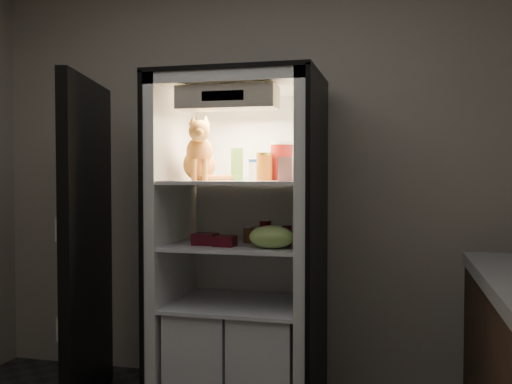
% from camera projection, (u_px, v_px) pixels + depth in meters
% --- Properties ---
extents(room_shell, '(3.60, 3.60, 3.60)m').
position_uv_depth(room_shell, '(130.00, 86.00, 1.87)').
color(room_shell, white).
rests_on(room_shell, floor).
extents(refrigerator, '(0.90, 0.72, 1.88)m').
position_uv_depth(refrigerator, '(242.00, 268.00, 3.24)').
color(refrigerator, white).
rests_on(refrigerator, floor).
extents(fridge_door, '(0.28, 0.86, 1.85)m').
position_uv_depth(fridge_door, '(87.00, 247.00, 3.19)').
color(fridge_door, black).
rests_on(fridge_door, floor).
extents(tabby_cat, '(0.33, 0.35, 0.36)m').
position_uv_depth(tabby_cat, '(200.00, 156.00, 3.19)').
color(tabby_cat, orange).
rests_on(tabby_cat, refrigerator).
extents(parmesan_shaker, '(0.07, 0.07, 0.18)m').
position_uv_depth(parmesan_shaker, '(237.00, 164.00, 3.22)').
color(parmesan_shaker, green).
rests_on(parmesan_shaker, refrigerator).
extents(mayo_tub, '(0.09, 0.09, 0.12)m').
position_uv_depth(mayo_tub, '(256.00, 170.00, 3.29)').
color(mayo_tub, white).
rests_on(mayo_tub, refrigerator).
extents(salsa_jar, '(0.09, 0.09, 0.15)m').
position_uv_depth(salsa_jar, '(264.00, 166.00, 3.14)').
color(salsa_jar, maroon).
rests_on(salsa_jar, refrigerator).
extents(pepper_jar, '(0.13, 0.13, 0.22)m').
position_uv_depth(pepper_jar, '(282.00, 161.00, 3.20)').
color(pepper_jar, '#A41615').
rests_on(pepper_jar, refrigerator).
extents(cream_carton, '(0.07, 0.07, 0.12)m').
position_uv_depth(cream_carton, '(286.00, 169.00, 2.92)').
color(cream_carton, silver).
rests_on(cream_carton, refrigerator).
extents(soda_can_a, '(0.07, 0.07, 0.12)m').
position_uv_depth(soda_can_a, '(265.00, 231.00, 3.23)').
color(soda_can_a, black).
rests_on(soda_can_a, refrigerator).
extents(soda_can_b, '(0.06, 0.06, 0.11)m').
position_uv_depth(soda_can_b, '(286.00, 235.00, 3.08)').
color(soda_can_b, black).
rests_on(soda_can_b, refrigerator).
extents(soda_can_c, '(0.06, 0.06, 0.11)m').
position_uv_depth(soda_can_c, '(278.00, 235.00, 3.05)').
color(soda_can_c, black).
rests_on(soda_can_c, refrigerator).
extents(condiment_jar, '(0.07, 0.07, 0.10)m').
position_uv_depth(condiment_jar, '(249.00, 234.00, 3.20)').
color(condiment_jar, brown).
rests_on(condiment_jar, refrigerator).
extents(grape_bag, '(0.24, 0.17, 0.12)m').
position_uv_depth(grape_bag, '(272.00, 237.00, 2.95)').
color(grape_bag, '#7FAD51').
rests_on(grape_bag, refrigerator).
extents(berry_box_left, '(0.12, 0.12, 0.06)m').
position_uv_depth(berry_box_left, '(205.00, 239.00, 3.10)').
color(berry_box_left, '#530D14').
rests_on(berry_box_left, refrigerator).
extents(berry_box_right, '(0.11, 0.11, 0.05)m').
position_uv_depth(berry_box_right, '(225.00, 241.00, 3.04)').
color(berry_box_right, '#530D14').
rests_on(berry_box_right, refrigerator).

